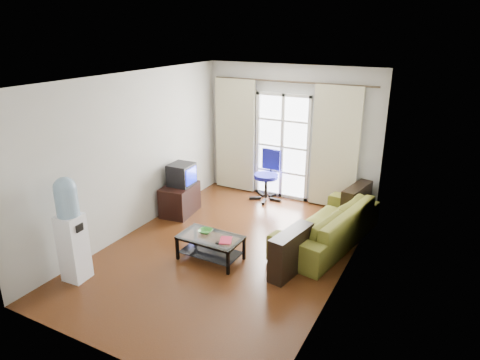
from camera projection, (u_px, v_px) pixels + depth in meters
name	position (u px, v px, depth m)	size (l,w,h in m)	color
floor	(227.00, 251.00, 6.82)	(5.20, 5.20, 0.00)	#522B13
ceiling	(225.00, 78.00, 5.90)	(5.20, 5.20, 0.00)	white
wall_back	(291.00, 134.00, 8.52)	(3.60, 0.02, 2.70)	#B8B8AF
wall_front	(96.00, 245.00, 4.20)	(3.60, 0.02, 2.70)	#B8B8AF
wall_left	(133.00, 154.00, 7.15)	(0.02, 5.20, 2.70)	#B8B8AF
wall_right	(346.00, 191.00, 5.57)	(0.02, 5.20, 2.70)	#B8B8AF
french_door	(282.00, 147.00, 8.64)	(1.16, 0.06, 2.15)	white
curtain_rod	(291.00, 82.00, 8.09)	(0.04, 0.04, 3.30)	#4C3F2D
curtain_left	(235.00, 136.00, 9.00)	(0.90, 0.07, 2.35)	beige
curtain_right	(335.00, 148.00, 8.06)	(0.90, 0.07, 2.35)	beige
radiator	(325.00, 190.00, 8.44)	(0.64, 0.12, 0.64)	gray
sofa	(328.00, 224.00, 6.98)	(1.26, 2.38, 0.66)	brown
coffee_table	(211.00, 245.00, 6.49)	(0.96, 0.56, 0.39)	silver
bowl	(206.00, 231.00, 6.55)	(0.23, 0.23, 0.05)	green
book	(220.00, 240.00, 6.31)	(0.25, 0.28, 0.02)	#AB3815
remote	(221.00, 243.00, 6.23)	(0.15, 0.04, 0.02)	black
tv_stand	(180.00, 199.00, 8.10)	(0.51, 0.77, 0.56)	black
crt_tv	(181.00, 174.00, 7.99)	(0.47, 0.47, 0.41)	black
task_chair	(267.00, 185.00, 8.78)	(0.72, 0.72, 1.01)	black
water_cooler	(71.00, 228.00, 5.81)	(0.34, 0.33, 1.52)	white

